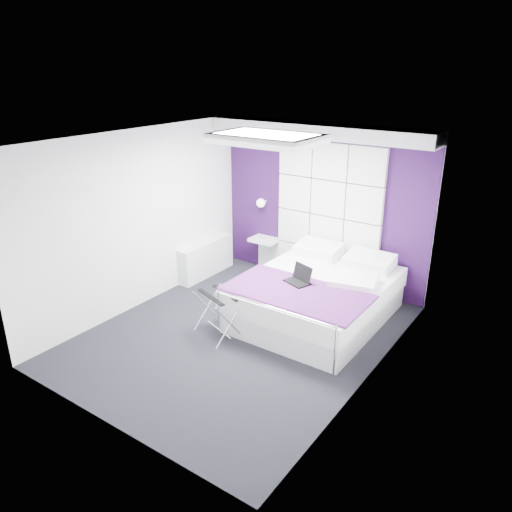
# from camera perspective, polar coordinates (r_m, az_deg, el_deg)

# --- Properties ---
(floor) EXTENTS (4.40, 4.40, 0.00)m
(floor) POSITION_cam_1_polar(r_m,az_deg,el_deg) (6.84, -1.78, -8.95)
(floor) COLOR black
(floor) RESTS_ON ground
(ceiling) EXTENTS (4.40, 4.40, 0.00)m
(ceiling) POSITION_cam_1_polar(r_m,az_deg,el_deg) (5.96, -2.07, 13.16)
(ceiling) COLOR white
(ceiling) RESTS_ON wall_back
(wall_back) EXTENTS (3.60, 0.00, 3.60)m
(wall_back) POSITION_cam_1_polar(r_m,az_deg,el_deg) (8.07, 7.49, 5.73)
(wall_back) COLOR white
(wall_back) RESTS_ON floor
(wall_left) EXTENTS (0.00, 4.40, 4.40)m
(wall_left) POSITION_cam_1_polar(r_m,az_deg,el_deg) (7.45, -13.13, 4.02)
(wall_left) COLOR white
(wall_left) RESTS_ON floor
(wall_right) EXTENTS (0.00, 4.40, 4.40)m
(wall_right) POSITION_cam_1_polar(r_m,az_deg,el_deg) (5.47, 13.41, -2.38)
(wall_right) COLOR white
(wall_right) RESTS_ON floor
(accent_wall) EXTENTS (3.58, 0.02, 2.58)m
(accent_wall) POSITION_cam_1_polar(r_m,az_deg,el_deg) (8.06, 7.46, 5.72)
(accent_wall) COLOR #290D39
(accent_wall) RESTS_ON wall_back
(soffit) EXTENTS (3.58, 0.50, 0.20)m
(soffit) POSITION_cam_1_polar(r_m,az_deg,el_deg) (7.61, 7.03, 14.05)
(soffit) COLOR silver
(soffit) RESTS_ON wall_back
(headboard) EXTENTS (1.80, 0.08, 2.30)m
(headboard) POSITION_cam_1_polar(r_m,az_deg,el_deg) (7.99, 8.20, 4.57)
(headboard) COLOR white
(headboard) RESTS_ON wall_back
(skylight) EXTENTS (1.36, 0.86, 0.12)m
(skylight) POSITION_cam_1_polar(r_m,az_deg,el_deg) (6.46, 1.21, 13.35)
(skylight) COLOR white
(skylight) RESTS_ON ceiling
(wall_lamp) EXTENTS (0.15, 0.15, 0.15)m
(wall_lamp) POSITION_cam_1_polar(r_m,az_deg,el_deg) (8.49, 0.71, 6.14)
(wall_lamp) COLOR white
(wall_lamp) RESTS_ON wall_back
(radiator) EXTENTS (0.22, 1.20, 0.60)m
(radiator) POSITION_cam_1_polar(r_m,az_deg,el_deg) (8.58, -5.72, -0.28)
(radiator) COLOR silver
(radiator) RESTS_ON floor
(bed) EXTENTS (1.87, 2.27, 0.79)m
(bed) POSITION_cam_1_polar(r_m,az_deg,el_deg) (7.16, 6.96, -4.59)
(bed) COLOR silver
(bed) RESTS_ON floor
(nightstand) EXTENTS (0.47, 0.37, 0.05)m
(nightstand) POSITION_cam_1_polar(r_m,az_deg,el_deg) (8.61, 0.98, 1.87)
(nightstand) COLOR silver
(nightstand) RESTS_ON wall_back
(luggage_rack) EXTENTS (0.60, 0.44, 0.59)m
(luggage_rack) POSITION_cam_1_polar(r_m,az_deg,el_deg) (6.72, -4.27, -6.68)
(luggage_rack) COLOR silver
(luggage_rack) RESTS_ON floor
(laptop) EXTENTS (0.34, 0.24, 0.24)m
(laptop) POSITION_cam_1_polar(r_m,az_deg,el_deg) (6.82, 4.94, -2.49)
(laptop) COLOR black
(laptop) RESTS_ON bed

